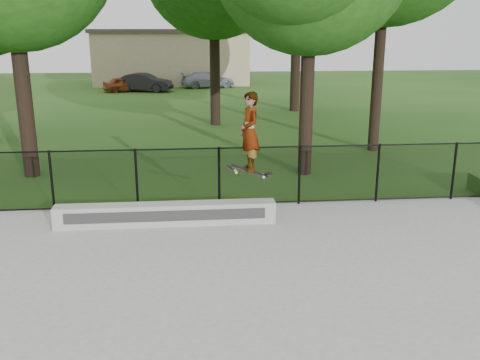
{
  "coord_description": "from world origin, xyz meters",
  "views": [
    {
      "loc": [
        -0.67,
        -6.71,
        4.3
      ],
      "look_at": [
        0.35,
        4.2,
        1.2
      ],
      "focal_mm": 40.0,
      "sensor_mm": 36.0,
      "label": 1
    }
  ],
  "objects_px": {
    "grind_ledge": "(166,214)",
    "car_a": "(125,84)",
    "car_c": "(208,80)",
    "car_b": "(144,82)",
    "skater_airborne": "(250,133)"
  },
  "relations": [
    {
      "from": "car_b",
      "to": "grind_ledge",
      "type": "bearing_deg",
      "value": -158.5
    },
    {
      "from": "car_b",
      "to": "car_c",
      "type": "height_order",
      "value": "car_b"
    },
    {
      "from": "car_a",
      "to": "skater_airborne",
      "type": "height_order",
      "value": "skater_airborne"
    },
    {
      "from": "car_c",
      "to": "car_a",
      "type": "bearing_deg",
      "value": 97.83
    },
    {
      "from": "grind_ledge",
      "to": "car_b",
      "type": "xyz_separation_m",
      "value": [
        -2.61,
        27.37,
        0.34
      ]
    },
    {
      "from": "car_a",
      "to": "car_b",
      "type": "distance_m",
      "value": 1.37
    },
    {
      "from": "grind_ledge",
      "to": "car_b",
      "type": "bearing_deg",
      "value": 95.44
    },
    {
      "from": "grind_ledge",
      "to": "skater_airborne",
      "type": "relative_size",
      "value": 2.56
    },
    {
      "from": "car_c",
      "to": "skater_airborne",
      "type": "xyz_separation_m",
      "value": [
        -0.14,
        -29.79,
        1.57
      ]
    },
    {
      "from": "car_b",
      "to": "skater_airborne",
      "type": "xyz_separation_m",
      "value": [
        4.46,
        -27.57,
        1.51
      ]
    },
    {
      "from": "grind_ledge",
      "to": "car_a",
      "type": "relative_size",
      "value": 1.62
    },
    {
      "from": "grind_ledge",
      "to": "car_b",
      "type": "height_order",
      "value": "car_b"
    },
    {
      "from": "grind_ledge",
      "to": "car_c",
      "type": "relative_size",
      "value": 1.33
    },
    {
      "from": "skater_airborne",
      "to": "car_c",
      "type": "bearing_deg",
      "value": 89.74
    },
    {
      "from": "car_a",
      "to": "car_b",
      "type": "xyz_separation_m",
      "value": [
        1.36,
        -0.09,
        0.13
      ]
    }
  ]
}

